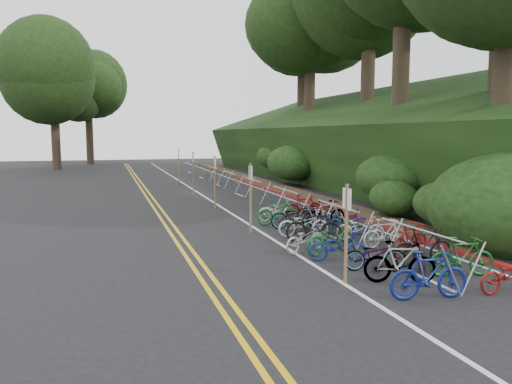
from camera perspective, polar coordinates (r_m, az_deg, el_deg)
ground at (r=13.03m, az=3.01°, el=-8.96°), size 120.00×120.00×0.00m
road_markings at (r=22.72m, az=-4.12°, el=-2.25°), size 7.47×80.00×0.01m
red_curb at (r=26.04m, az=5.89°, el=-1.03°), size 0.25×28.00×0.10m
embankment at (r=35.34m, az=12.45°, el=4.95°), size 14.30×48.14×9.11m
bike_rack_front at (r=12.81m, az=18.11°, el=-5.40°), size 1.16×3.35×1.22m
bike_racks_rest at (r=25.99m, az=-0.45°, el=0.78°), size 1.14×23.00×1.17m
signpost_near at (r=11.82m, az=10.28°, el=-3.94°), size 0.08×0.40×2.36m
signposts_rest at (r=26.35m, az=-6.08°, el=2.08°), size 0.08×18.40×2.50m
bike_front at (r=15.00m, az=5.64°, el=-5.28°), size 1.16×1.67×0.83m
bike_valet at (r=16.10m, az=10.25°, el=-4.29°), size 3.26×12.04×1.09m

